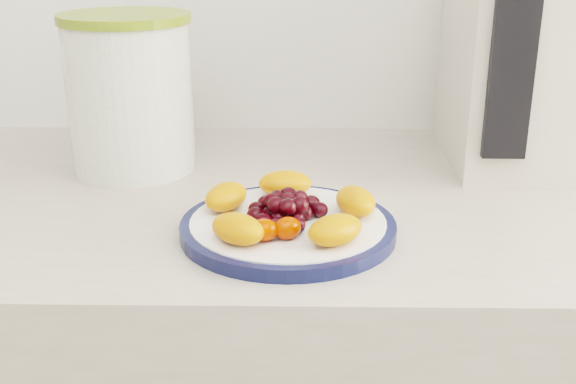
{
  "coord_description": "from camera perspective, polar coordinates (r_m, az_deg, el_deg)",
  "views": [
    {
      "loc": [
        -0.03,
        0.33,
        1.22
      ],
      "look_at": [
        -0.04,
        1.06,
        0.95
      ],
      "focal_mm": 45.0,
      "sensor_mm": 36.0,
      "label": 1
    }
  ],
  "objects": [
    {
      "name": "plate_face",
      "position": [
        0.8,
        -0.0,
        -2.8
      ],
      "size": [
        0.22,
        0.22,
        0.02
      ],
      "primitive_type": "cylinder",
      "color": "white",
      "rests_on": "counter"
    },
    {
      "name": "canister_lid",
      "position": [
        0.99,
        -12.83,
        13.27
      ],
      "size": [
        0.2,
        0.2,
        0.01
      ],
      "primitive_type": "cylinder",
      "rotation": [
        0.0,
        0.0,
        -0.14
      ],
      "color": "olive",
      "rests_on": "canister"
    },
    {
      "name": "canister",
      "position": [
        1.01,
        -12.36,
        7.27
      ],
      "size": [
        0.19,
        0.19,
        0.2
      ],
      "primitive_type": "cylinder",
      "rotation": [
        0.0,
        0.0,
        -0.14
      ],
      "color": "#4C6123",
      "rests_on": "counter"
    },
    {
      "name": "fruit_plate",
      "position": [
        0.79,
        -0.14,
        -1.3
      ],
      "size": [
        0.21,
        0.2,
        0.03
      ],
      "color": "#DA5F10",
      "rests_on": "plate_face"
    },
    {
      "name": "appliance_body",
      "position": [
        1.06,
        17.88,
        10.51
      ],
      "size": [
        0.18,
        0.25,
        0.31
      ],
      "primitive_type": "cube",
      "rotation": [
        0.0,
        0.0,
        -0.02
      ],
      "color": "beige",
      "rests_on": "counter"
    },
    {
      "name": "appliance_panel",
      "position": [
        0.93,
        17.27,
        9.52
      ],
      "size": [
        0.05,
        0.02,
        0.23
      ],
      "primitive_type": "cube",
      "rotation": [
        0.0,
        0.0,
        -0.02
      ],
      "color": "black",
      "rests_on": "appliance_body"
    },
    {
      "name": "plate_rim",
      "position": [
        0.8,
        0.0,
        -2.87
      ],
      "size": [
        0.24,
        0.24,
        0.01
      ],
      "primitive_type": "cylinder",
      "color": "#0F173D",
      "rests_on": "counter"
    }
  ]
}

